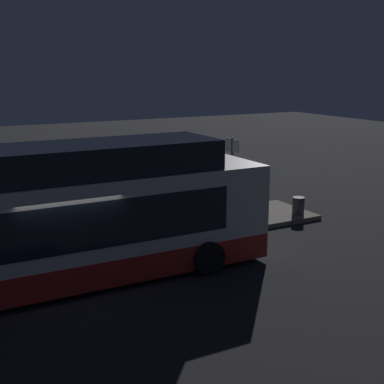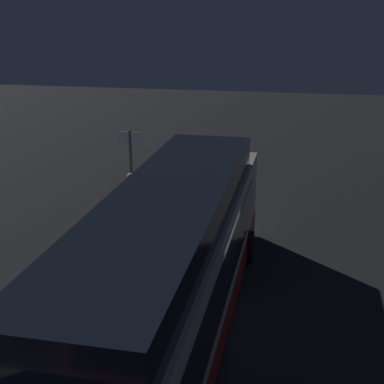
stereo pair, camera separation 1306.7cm
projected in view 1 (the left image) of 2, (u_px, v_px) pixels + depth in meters
The scene contains 9 objects.
ground at pixel (65, 287), 13.68m from camera, with size 80.00×80.00×0.00m, color #232326.
platform at pixel (38, 250), 16.19m from camera, with size 20.00×2.71×0.16m.
bus_lead at pixel (33, 228), 13.23m from camera, with size 12.57×2.72×3.62m.
passenger_boarding at pixel (192, 194), 18.69m from camera, with size 0.57×0.42×1.80m.
passenger_waiting at pixel (139, 204), 17.68m from camera, with size 0.52×0.52×1.73m.
passenger_with_bags at pixel (217, 196), 18.84m from camera, with size 0.42×0.58×1.65m.
suitcase at pixel (227, 207), 19.44m from camera, with size 0.40×0.25×0.95m.
sign_post at pixel (232, 163), 20.05m from camera, with size 0.10×0.85×2.78m.
trash_bin at pixel (298, 206), 19.75m from camera, with size 0.44×0.44×0.65m.
Camera 1 is at (-3.21, -12.77, 5.52)m, focal length 50.00 mm.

